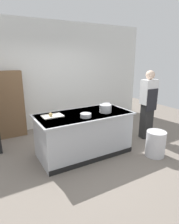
{
  "coord_description": "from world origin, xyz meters",
  "views": [
    {
      "loc": [
        -1.79,
        -3.34,
        2.03
      ],
      "look_at": [
        0.25,
        0.2,
        0.85
      ],
      "focal_mm": 30.76,
      "sensor_mm": 36.0,
      "label": 1
    }
  ],
  "objects_px": {
    "sauce_pan": "(107,105)",
    "stock_pot": "(105,109)",
    "onion": "(51,115)",
    "bookshelf": "(1,106)",
    "trash_bin": "(156,144)",
    "mixing_bowl": "(86,115)",
    "person_chef": "(148,103)"
  },
  "relations": [
    {
      "from": "sauce_pan",
      "to": "bookshelf",
      "type": "height_order",
      "value": "bookshelf"
    },
    {
      "from": "sauce_pan",
      "to": "person_chef",
      "type": "xyz_separation_m",
      "value": [
        1.11,
        -0.21,
        -0.04
      ]
    },
    {
      "from": "trash_bin",
      "to": "person_chef",
      "type": "distance_m",
      "value": 1.16
    },
    {
      "from": "stock_pot",
      "to": "person_chef",
      "type": "relative_size",
      "value": 0.18
    },
    {
      "from": "sauce_pan",
      "to": "stock_pot",
      "type": "bearing_deg",
      "value": -128.94
    },
    {
      "from": "trash_bin",
      "to": "bookshelf",
      "type": "distance_m",
      "value": 3.78
    },
    {
      "from": "onion",
      "to": "stock_pot",
      "type": "xyz_separation_m",
      "value": [
        1.12,
        -0.24,
        0.03
      ]
    },
    {
      "from": "stock_pot",
      "to": "trash_bin",
      "type": "xyz_separation_m",
      "value": [
        0.81,
        -0.7,
        -0.71
      ]
    },
    {
      "from": "trash_bin",
      "to": "bookshelf",
      "type": "height_order",
      "value": "bookshelf"
    },
    {
      "from": "stock_pot",
      "to": "bookshelf",
      "type": "relative_size",
      "value": 0.19
    },
    {
      "from": "stock_pot",
      "to": "bookshelf",
      "type": "height_order",
      "value": "bookshelf"
    },
    {
      "from": "onion",
      "to": "stock_pot",
      "type": "bearing_deg",
      "value": -12.24
    },
    {
      "from": "onion",
      "to": "person_chef",
      "type": "distance_m",
      "value": 2.47
    },
    {
      "from": "mixing_bowl",
      "to": "bookshelf",
      "type": "relative_size",
      "value": 0.13
    },
    {
      "from": "person_chef",
      "to": "stock_pot",
      "type": "bearing_deg",
      "value": 84.07
    },
    {
      "from": "onion",
      "to": "person_chef",
      "type": "relative_size",
      "value": 0.04
    },
    {
      "from": "sauce_pan",
      "to": "trash_bin",
      "type": "distance_m",
      "value": 1.34
    },
    {
      "from": "bookshelf",
      "to": "onion",
      "type": "bearing_deg",
      "value": -67.05
    },
    {
      "from": "sauce_pan",
      "to": "trash_bin",
      "type": "height_order",
      "value": "sauce_pan"
    },
    {
      "from": "sauce_pan",
      "to": "trash_bin",
      "type": "bearing_deg",
      "value": -60.66
    },
    {
      "from": "stock_pot",
      "to": "sauce_pan",
      "type": "height_order",
      "value": "stock_pot"
    },
    {
      "from": "onion",
      "to": "bookshelf",
      "type": "height_order",
      "value": "bookshelf"
    },
    {
      "from": "stock_pot",
      "to": "mixing_bowl",
      "type": "bearing_deg",
      "value": -169.39
    },
    {
      "from": "onion",
      "to": "sauce_pan",
      "type": "xyz_separation_m",
      "value": [
        1.36,
        0.06,
        -0.01
      ]
    },
    {
      "from": "mixing_bowl",
      "to": "bookshelf",
      "type": "distance_m",
      "value": 2.42
    },
    {
      "from": "person_chef",
      "to": "sauce_pan",
      "type": "bearing_deg",
      "value": 69.38
    },
    {
      "from": "onion",
      "to": "bookshelf",
      "type": "relative_size",
      "value": 0.04
    },
    {
      "from": "mixing_bowl",
      "to": "trash_bin",
      "type": "distance_m",
      "value": 1.61
    },
    {
      "from": "trash_bin",
      "to": "bookshelf",
      "type": "bearing_deg",
      "value": 135.04
    },
    {
      "from": "bookshelf",
      "to": "person_chef",
      "type": "bearing_deg",
      "value": -30.05
    },
    {
      "from": "stock_pot",
      "to": "sauce_pan",
      "type": "xyz_separation_m",
      "value": [
        0.25,
        0.3,
        -0.03
      ]
    },
    {
      "from": "onion",
      "to": "stock_pot",
      "type": "distance_m",
      "value": 1.14
    }
  ]
}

